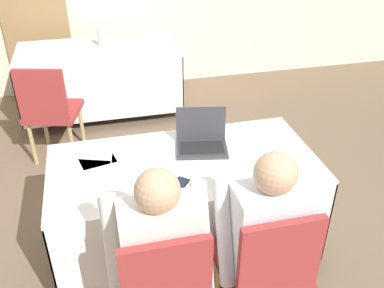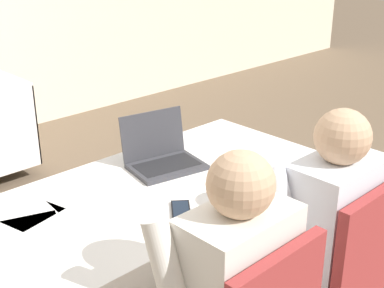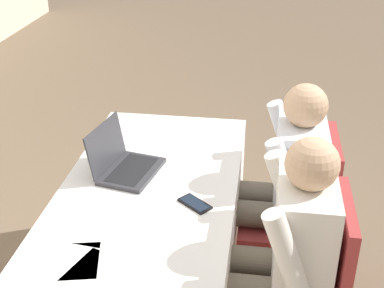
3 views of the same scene
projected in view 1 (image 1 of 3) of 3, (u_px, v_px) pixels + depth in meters
ground_plane at (185, 250)px, 2.97m from camera, size 24.00×24.00×0.00m
conference_table_near at (184, 186)px, 2.68m from camera, size 1.62×0.80×0.74m
conference_table_far at (99, 65)px, 4.44m from camera, size 1.62×0.80×0.74m
laptop at (201, 141)px, 2.71m from camera, size 0.36×0.32×0.23m
cell_phone at (179, 186)px, 2.37m from camera, size 0.15×0.16×0.01m
paper_beside_laptop at (129, 155)px, 2.65m from camera, size 0.24×0.32×0.00m
paper_centre_table at (87, 174)px, 2.48m from camera, size 0.30×0.35×0.00m
paper_left_edge at (94, 154)px, 2.66m from camera, size 0.27×0.34×0.00m
water_bottle at (101, 36)px, 4.37m from camera, size 0.08×0.08×0.21m
chair_near_left at (163, 287)px, 2.06m from camera, size 0.44×0.44×0.92m
chair_near_right at (266, 267)px, 2.17m from camera, size 0.44×0.44×0.92m
chair_far_spare at (50, 108)px, 3.69m from camera, size 0.54×0.54×0.92m
person_checkered_shirt at (158, 248)px, 2.07m from camera, size 0.50×0.52×1.18m
person_white_shirt at (261, 230)px, 2.17m from camera, size 0.50×0.52×1.18m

